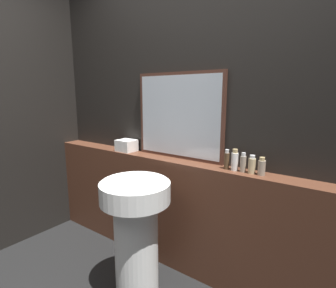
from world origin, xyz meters
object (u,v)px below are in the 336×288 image
pedestal_sink (136,229)px  body_wash_bottle (252,165)px  shampoo_bottle (227,160)px  hand_soap_bottle (262,167)px  conditioner_bottle (235,161)px  towel_stack (127,145)px  mirror (179,116)px  lotion_bottle (243,163)px

pedestal_sink → body_wash_bottle: bearing=36.6°
shampoo_bottle → body_wash_bottle: size_ratio=1.12×
hand_soap_bottle → conditioner_bottle: bearing=180.0°
conditioner_bottle → body_wash_bottle: conditioner_bottle is taller
towel_stack → hand_soap_bottle: size_ratio=1.38×
towel_stack → shampoo_bottle: (1.01, 0.00, 0.01)m
towel_stack → shampoo_bottle: bearing=0.0°
mirror → body_wash_bottle: 0.72m
conditioner_bottle → pedestal_sink: bearing=-137.4°
body_wash_bottle → lotion_bottle: bearing=180.0°
pedestal_sink → conditioner_bottle: 0.85m
towel_stack → lotion_bottle: lotion_bottle is taller
pedestal_sink → body_wash_bottle: size_ratio=6.92×
towel_stack → body_wash_bottle: size_ratio=1.32×
pedestal_sink → body_wash_bottle: (0.64, 0.48, 0.47)m
pedestal_sink → shampoo_bottle: 0.82m
body_wash_bottle → hand_soap_bottle: body_wash_bottle is taller
mirror → lotion_bottle: mirror is taller
pedestal_sink → towel_stack: bearing=139.2°
towel_stack → conditioner_bottle: (1.07, 0.00, 0.02)m
mirror → shampoo_bottle: size_ratio=5.67×
shampoo_bottle → conditioner_bottle: size_ratio=0.93×
conditioner_bottle → hand_soap_bottle: conditioner_bottle is taller
conditioner_bottle → hand_soap_bottle: size_ratio=1.25×
pedestal_sink → towel_stack: (-0.55, 0.48, 0.47)m
mirror → conditioner_bottle: bearing=-7.7°
towel_stack → lotion_bottle: bearing=0.0°
conditioner_bottle → hand_soap_bottle: (0.19, 0.00, -0.01)m
lotion_bottle → hand_soap_bottle: size_ratio=1.11×
shampoo_bottle → hand_soap_bottle: shampoo_bottle is taller
body_wash_bottle → pedestal_sink: bearing=-143.4°
shampoo_bottle → body_wash_bottle: 0.18m
pedestal_sink → towel_stack: 0.87m
shampoo_bottle → conditioner_bottle: conditioner_bottle is taller
pedestal_sink → lotion_bottle: bearing=39.5°
mirror → pedestal_sink: bearing=-89.0°
body_wash_bottle → hand_soap_bottle: bearing=0.0°
pedestal_sink → lotion_bottle: 0.89m
mirror → hand_soap_bottle: bearing=-5.7°
pedestal_sink → towel_stack: towel_stack is taller
lotion_bottle → body_wash_bottle: (0.06, 0.00, -0.00)m
towel_stack → body_wash_bottle: bearing=0.0°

